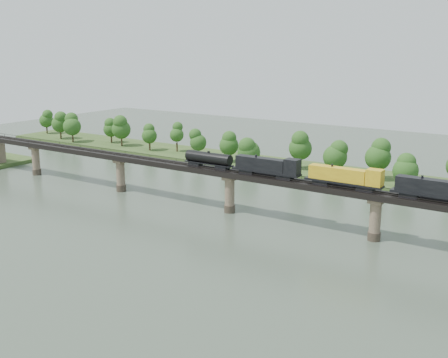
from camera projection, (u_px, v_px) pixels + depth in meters
The scene contains 6 objects.
ground at pixel (157, 244), 127.44m from camera, with size 400.00×400.00×0.00m, color #384637.
far_bank at pixel (316, 172), 195.95m from camera, with size 300.00×24.00×1.60m, color #314A1D.
bridge at pixel (230, 193), 150.40m from camera, with size 236.00×30.00×11.50m.
bridge_superstructure at pixel (230, 170), 148.90m from camera, with size 220.00×4.90×0.75m.
far_treeline at pixel (289, 149), 194.86m from camera, with size 289.06×17.54×13.60m.
freight_train at pixel (317, 173), 134.85m from camera, with size 76.35×2.97×5.26m.
Camera 1 is at (79.38, -91.67, 44.57)m, focal length 45.00 mm.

